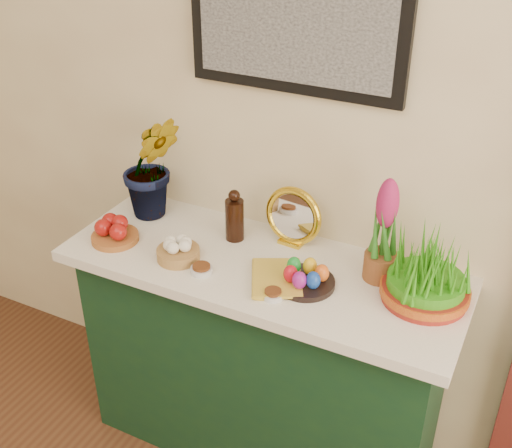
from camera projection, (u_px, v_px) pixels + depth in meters
The scene contains 13 objects.
sideboard at pixel (262, 363), 2.45m from camera, with size 1.30×0.45×0.85m, color #133419.
tablecloth at pixel (262, 267), 2.22m from camera, with size 1.40×0.55×0.04m, color beige.
hyacinth_green at pixel (150, 150), 2.37m from camera, with size 0.27×0.23×0.54m, color #2F7921.
apple_bowl at pixel (114, 232), 2.32m from camera, with size 0.22×0.22×0.09m.
garlic_basket at pixel (178, 250), 2.21m from camera, with size 0.16×0.16×0.08m.
vinegar_cruet at pixel (235, 218), 2.30m from camera, with size 0.07×0.07×0.20m.
mirror at pixel (293, 217), 2.27m from camera, with size 0.22×0.07×0.22m.
book at pixel (252, 278), 2.11m from camera, with size 0.15×0.22×0.03m, color gold.
spice_dish_left at pixel (201, 269), 2.15m from camera, with size 0.08×0.08×0.03m.
spice_dish_right at pixel (273, 294), 2.03m from camera, with size 0.07×0.07×0.03m.
egg_plate at pixel (305, 278), 2.08m from camera, with size 0.25×0.25×0.08m.
hyacinth_pink at pixel (384, 235), 2.05m from camera, with size 0.11×0.11×0.37m.
wheatgrass_sabzeh at pixel (428, 273), 1.98m from camera, with size 0.28×0.28×0.23m.
Camera 1 is at (0.76, 0.35, 2.13)m, focal length 45.00 mm.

